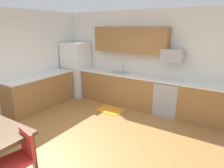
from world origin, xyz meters
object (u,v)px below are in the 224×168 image
at_px(refrigerator, 76,69).
at_px(chair_near_table, 20,155).
at_px(microwave, 173,55).
at_px(oven_range, 168,97).

distance_m(refrigerator, chair_near_table, 4.10).
relative_size(refrigerator, microwave, 3.26).
distance_m(oven_range, microwave, 1.10).
relative_size(oven_range, microwave, 1.69).
bearing_deg(microwave, chair_near_table, -105.38).
relative_size(oven_range, chair_near_table, 1.07).
bearing_deg(oven_range, refrigerator, -178.52).
relative_size(refrigerator, chair_near_table, 2.07).
xyz_separation_m(refrigerator, microwave, (3.11, 0.18, 0.67)).
relative_size(microwave, chair_near_table, 0.64).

